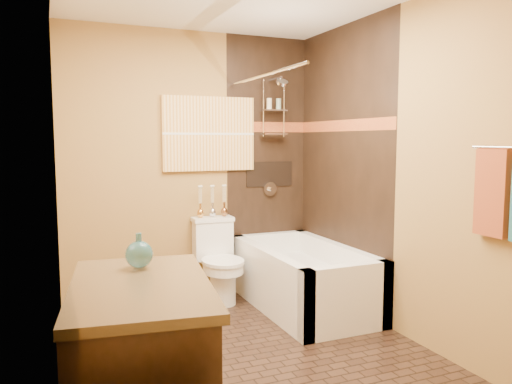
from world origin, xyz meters
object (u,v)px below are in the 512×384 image
vanity (141,377)px  toilet (219,260)px  sunset_painting (209,134)px  bathtub (303,283)px

vanity → toilet: bearing=70.9°
sunset_painting → vanity: bearing=-114.5°
sunset_painting → bathtub: bearing=-48.8°
sunset_painting → toilet: size_ratio=1.18×
toilet → sunset_painting: bearing=91.2°
bathtub → toilet: (-0.63, 0.47, 0.16)m
sunset_painting → bathtub: size_ratio=0.60×
toilet → vanity: vanity is taller
sunset_painting → toilet: (-0.00, -0.26, -1.16)m
bathtub → toilet: 0.81m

